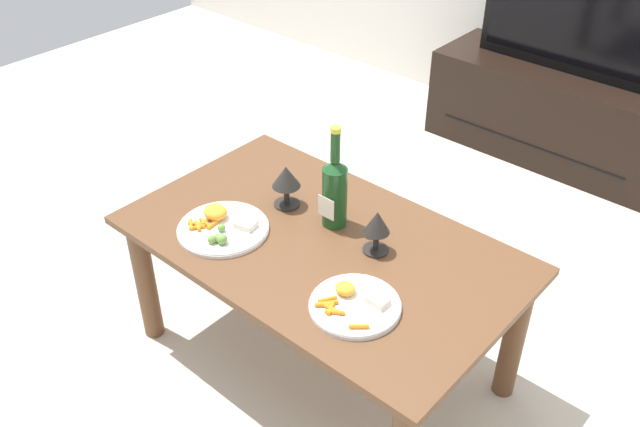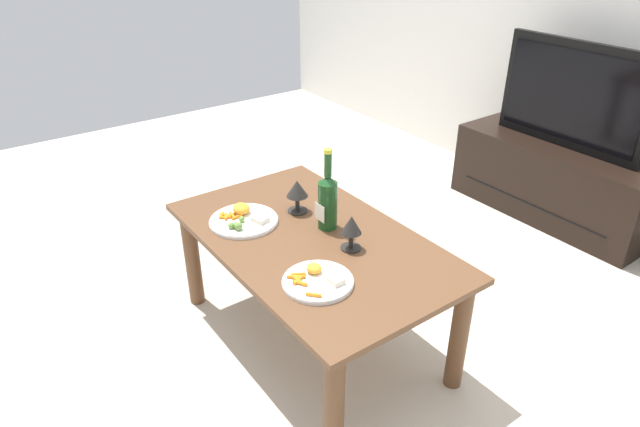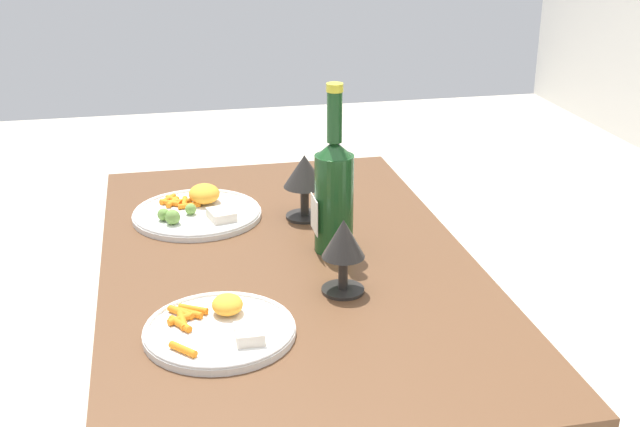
# 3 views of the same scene
# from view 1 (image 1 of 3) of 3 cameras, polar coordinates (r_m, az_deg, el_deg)

# --- Properties ---
(ground_plane) EXTENTS (6.40, 6.40, 0.00)m
(ground_plane) POSITION_cam_1_polar(r_m,az_deg,el_deg) (2.47, 0.06, -11.86)
(ground_plane) COLOR beige
(dining_table) EXTENTS (1.22, 0.73, 0.52)m
(dining_table) POSITION_cam_1_polar(r_m,az_deg,el_deg) (2.18, 0.06, -4.21)
(dining_table) COLOR brown
(dining_table) RESTS_ON ground_plane
(tv_stand) EXTENTS (1.19, 0.45, 0.45)m
(tv_stand) POSITION_cam_1_polar(r_m,az_deg,el_deg) (3.68, 18.58, 7.88)
(tv_stand) COLOR black
(tv_stand) RESTS_ON ground_plane
(tv_screen) EXTENTS (0.88, 0.05, 0.59)m
(tv_screen) POSITION_cam_1_polar(r_m,az_deg,el_deg) (3.48, 20.21, 15.49)
(tv_screen) COLOR black
(tv_screen) RESTS_ON tv_stand
(wine_bottle) EXTENTS (0.08, 0.08, 0.34)m
(wine_bottle) POSITION_cam_1_polar(r_m,az_deg,el_deg) (2.12, 1.22, 2.01)
(wine_bottle) COLOR #19471E
(wine_bottle) RESTS_ON dining_table
(goblet_left) EXTENTS (0.09, 0.09, 0.15)m
(goblet_left) POSITION_cam_1_polar(r_m,az_deg,el_deg) (2.23, -2.80, 2.87)
(goblet_left) COLOR black
(goblet_left) RESTS_ON dining_table
(goblet_right) EXTENTS (0.08, 0.08, 0.14)m
(goblet_right) POSITION_cam_1_polar(r_m,az_deg,el_deg) (2.03, 4.71, -0.94)
(goblet_right) COLOR black
(goblet_right) RESTS_ON dining_table
(dinner_plate_left) EXTENTS (0.29, 0.29, 0.06)m
(dinner_plate_left) POSITION_cam_1_polar(r_m,az_deg,el_deg) (2.18, -8.04, -1.07)
(dinner_plate_left) COLOR white
(dinner_plate_left) RESTS_ON dining_table
(dinner_plate_right) EXTENTS (0.25, 0.25, 0.04)m
(dinner_plate_right) POSITION_cam_1_polar(r_m,az_deg,el_deg) (1.89, 2.85, -7.45)
(dinner_plate_right) COLOR white
(dinner_plate_right) RESTS_ON dining_table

